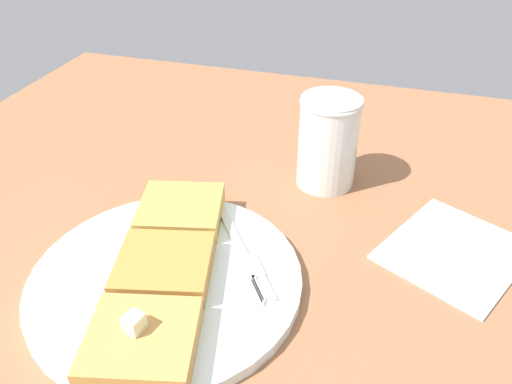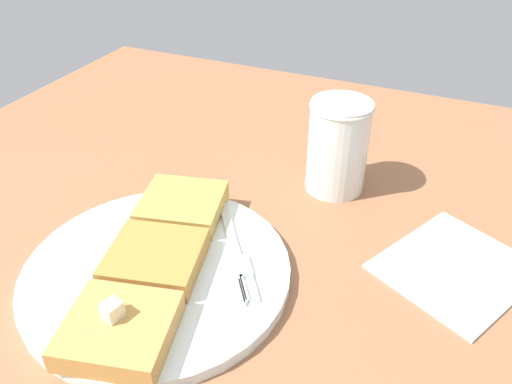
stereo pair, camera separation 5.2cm
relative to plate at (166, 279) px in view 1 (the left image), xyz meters
The scene contains 9 objects.
table_surface 9.29cm from the plate, 76.13° to the right, with size 104.07×104.07×2.58cm, color #905D3D.
plate is the anchor object (origin of this frame).
toast_slice_left 8.65cm from the plate, 166.48° to the right, with size 8.03×8.45×2.13cm, color #C58F47.
toast_slice_middle 1.58cm from the plate, behind, with size 8.03×8.45×2.13cm, color #B47C37.
toast_slice_right 8.65cm from the plate, 13.52° to the left, with size 8.03×8.45×2.13cm, color gold.
butter_pat_primary 8.82cm from the plate, 169.59° to the right, with size 1.48×1.33×1.48cm, color #F1ECC5.
fork 7.70cm from the plate, 50.55° to the right, with size 13.84×10.48×0.36cm.
syrup_jar 24.75cm from the plate, 27.13° to the right, with size 7.17×7.17×11.03cm.
napkin 28.90cm from the plate, 64.47° to the right, with size 13.64×11.88×0.30cm, color silver.
Camera 1 is at (-31.98, -8.89, 36.56)cm, focal length 35.00 mm.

